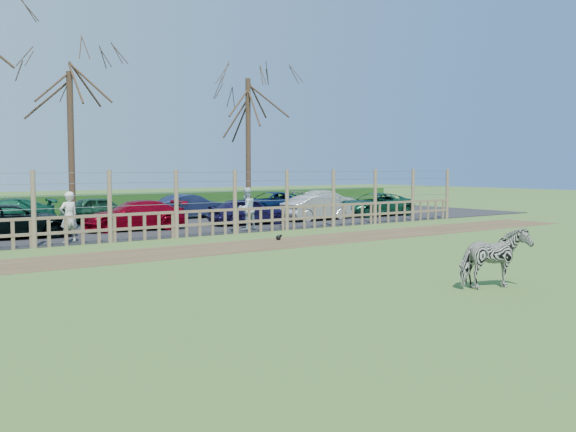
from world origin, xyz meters
TOP-DOWN VIEW (x-y plane):
  - ground at (0.00, 0.00)m, footprint 120.00×120.00m
  - dirt_strip at (0.00, 4.50)m, footprint 34.00×2.80m
  - asphalt at (0.00, 14.50)m, footprint 44.00×13.00m
  - hedge at (0.00, 21.50)m, footprint 46.00×2.00m
  - fence at (0.00, 8.00)m, footprint 30.16×0.16m
  - tree_mid at (-2.00, 13.50)m, footprint 4.80×4.80m
  - tree_right at (7.00, 14.00)m, footprint 4.80×4.80m
  - zebra at (0.99, -4.90)m, footprint 1.66×1.04m
  - visitor_a at (-3.70, 8.64)m, footprint 0.70×0.52m
  - visitor_b at (3.52, 8.77)m, footprint 0.94×0.80m
  - crow at (2.60, 5.22)m, footprint 0.25×0.18m
  - car_2 at (-4.86, 11.17)m, footprint 4.50×2.42m
  - car_3 at (-0.22, 11.37)m, footprint 4.30×2.16m
  - car_4 at (4.90, 10.82)m, footprint 3.63×1.71m
  - car_5 at (8.90, 10.87)m, footprint 3.71×1.48m
  - car_6 at (13.12, 11.27)m, footprint 4.45×2.29m
  - car_9 at (-4.11, 15.99)m, footprint 4.29×2.12m
  - car_10 at (0.02, 15.77)m, footprint 3.52×1.42m
  - car_11 at (4.56, 15.65)m, footprint 3.68×1.37m
  - car_12 at (9.48, 15.61)m, footprint 4.35×2.06m
  - car_13 at (13.93, 16.15)m, footprint 4.22×1.89m

SIDE VIEW (x-z plane):
  - ground at x=0.00m, z-range 0.00..0.00m
  - dirt_strip at x=0.00m, z-range 0.00..0.01m
  - asphalt at x=0.00m, z-range 0.00..0.04m
  - crow at x=2.60m, z-range 0.00..0.20m
  - hedge at x=0.00m, z-range 0.00..1.10m
  - car_2 at x=-4.86m, z-range 0.04..1.24m
  - car_3 at x=-0.22m, z-range 0.04..1.24m
  - car_4 at x=4.90m, z-range 0.04..1.24m
  - car_5 at x=8.90m, z-range 0.04..1.24m
  - car_6 at x=13.12m, z-range 0.04..1.24m
  - car_9 at x=-4.11m, z-range 0.04..1.24m
  - car_10 at x=0.02m, z-range 0.04..1.24m
  - car_11 at x=4.56m, z-range 0.04..1.24m
  - car_12 at x=9.48m, z-range 0.04..1.24m
  - car_13 at x=13.93m, z-range 0.04..1.24m
  - zebra at x=0.99m, z-range 0.00..1.30m
  - fence at x=0.00m, z-range -0.45..2.05m
  - visitor_a at x=-3.70m, z-range 0.04..1.76m
  - visitor_b at x=3.52m, z-range 0.04..1.76m
  - tree_mid at x=-2.00m, z-range 1.45..8.28m
  - tree_right at x=7.00m, z-range 1.57..8.92m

